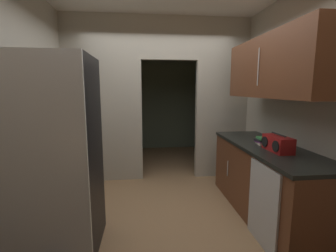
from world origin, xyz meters
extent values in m
plane|color=#93704C|center=(0.00, 0.00, 0.00)|extent=(20.00, 20.00, 0.00)
cube|color=#ADA899|center=(-0.94, 1.38, 1.40)|extent=(1.28, 0.12, 2.80)
cube|color=#ADA899|center=(1.12, 1.38, 1.40)|extent=(0.92, 0.12, 2.80)
cube|color=#ADA899|center=(0.18, 1.38, 2.44)|extent=(0.96, 0.12, 0.72)
cube|color=slate|center=(0.00, 3.65, 1.40)|extent=(3.16, 0.10, 2.80)
cube|color=slate|center=(-1.53, 2.51, 1.40)|extent=(0.10, 2.27, 2.80)
cube|color=slate|center=(1.53, 2.51, 1.40)|extent=(0.10, 2.27, 2.80)
cube|color=#ADA899|center=(1.63, -0.56, 1.40)|extent=(0.10, 3.88, 2.80)
cube|color=black|center=(-1.16, -0.44, 0.95)|extent=(0.83, 0.72, 1.90)
cube|color=#B7BABC|center=(-1.16, -0.81, 0.95)|extent=(0.83, 0.03, 1.90)
cube|color=brown|center=(1.24, -0.07, 0.43)|extent=(0.64, 2.00, 0.86)
cube|color=black|center=(1.24, -0.07, 0.88)|extent=(0.68, 2.00, 0.04)
cylinder|color=#B7BABC|center=(0.91, -0.51, 0.47)|extent=(0.01, 0.01, 0.22)
cylinder|color=#B7BABC|center=(0.91, 0.37, 0.47)|extent=(0.01, 0.01, 0.22)
cube|color=#B7BABC|center=(0.91, -0.63, 0.42)|extent=(0.02, 0.56, 0.84)
cube|color=brown|center=(1.24, -0.07, 1.85)|extent=(0.34, 1.80, 0.71)
cylinder|color=#B7BABC|center=(1.06, -0.07, 1.85)|extent=(0.01, 0.01, 0.43)
cube|color=maroon|center=(1.21, -0.32, 0.99)|extent=(0.18, 0.38, 0.17)
cylinder|color=#262626|center=(1.21, -0.32, 1.09)|extent=(0.02, 0.27, 0.02)
cylinder|color=black|center=(1.12, -0.44, 0.99)|extent=(0.01, 0.12, 0.12)
cylinder|color=black|center=(1.12, -0.21, 0.99)|extent=(0.01, 0.12, 0.12)
cube|color=beige|center=(1.20, 0.01, 0.91)|extent=(0.13, 0.16, 0.03)
cube|color=#8C3893|center=(1.20, 0.02, 0.94)|extent=(0.14, 0.13, 0.02)
cube|color=black|center=(1.19, 0.01, 0.96)|extent=(0.14, 0.15, 0.03)
cube|color=#388C47|center=(1.21, 0.01, 0.98)|extent=(0.12, 0.15, 0.03)
camera|label=1|loc=(-0.29, -2.76, 1.59)|focal=25.38mm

